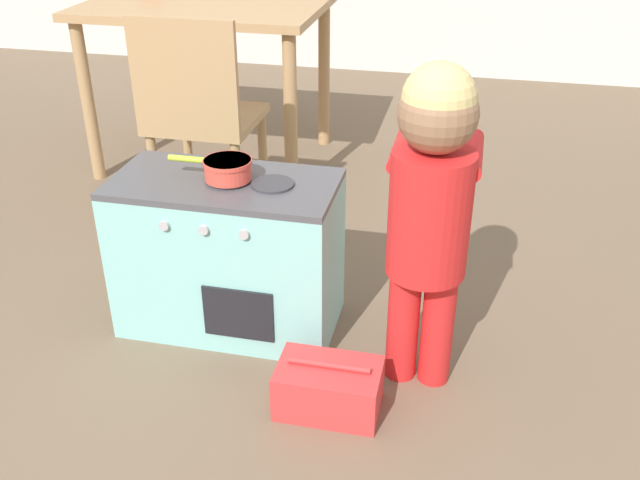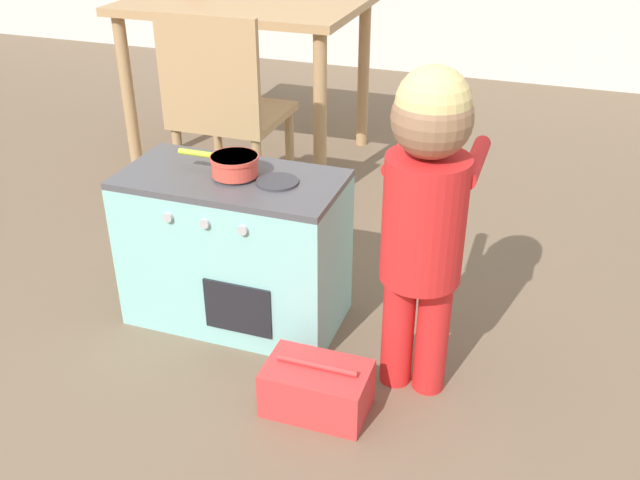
% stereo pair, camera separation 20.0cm
% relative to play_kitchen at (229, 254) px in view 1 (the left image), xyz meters
% --- Properties ---
extents(play_kitchen, '(0.66, 0.35, 0.50)m').
position_rel_play_kitchen_xyz_m(play_kitchen, '(0.00, 0.00, 0.00)').
color(play_kitchen, '#8CD1CC').
rests_on(play_kitchen, ground_plane).
extents(toy_pot, '(0.25, 0.14, 0.06)m').
position_rel_play_kitchen_xyz_m(toy_pot, '(0.01, 0.00, 0.29)').
color(toy_pot, '#E04C3D').
rests_on(toy_pot, play_kitchen).
extents(child_figure, '(0.23, 0.37, 0.91)m').
position_rel_play_kitchen_xyz_m(child_figure, '(0.60, -0.14, 0.33)').
color(child_figure, red).
rests_on(child_figure, ground_plane).
extents(toy_basket, '(0.28, 0.17, 0.15)m').
position_rel_play_kitchen_xyz_m(toy_basket, '(0.39, -0.33, -0.18)').
color(toy_basket, '#D13838').
rests_on(toy_basket, ground_plane).
extents(dining_table, '(1.04, 0.76, 0.74)m').
position_rel_play_kitchen_xyz_m(dining_table, '(-0.51, 1.26, 0.39)').
color(dining_table, tan).
rests_on(dining_table, ground_plane).
extents(dining_chair_near, '(0.38, 0.38, 0.85)m').
position_rel_play_kitchen_xyz_m(dining_chair_near, '(-0.29, 0.57, 0.22)').
color(dining_chair_near, tan).
rests_on(dining_chair_near, ground_plane).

